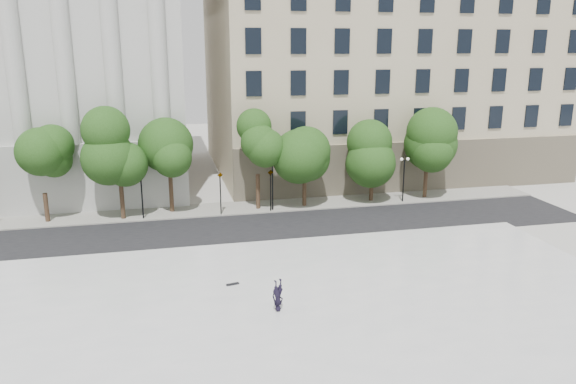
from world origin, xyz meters
name	(u,v)px	position (x,y,z in m)	size (l,w,h in m)	color
ground	(265,352)	(0.00, 0.00, 0.00)	(160.00, 160.00, 0.00)	beige
plaza	(254,318)	(0.00, 3.00, 0.23)	(44.00, 22.00, 0.45)	silver
street	(222,232)	(0.00, 18.00, 0.01)	(60.00, 8.00, 0.02)	black
far_sidewalk	(214,210)	(0.00, 24.00, 0.06)	(60.00, 4.00, 0.12)	gray
building_west	(24,56)	(-17.00, 38.57, 12.89)	(31.50, 27.65, 25.60)	#B5B5B0
building_east	(372,70)	(20.00, 38.91, 11.14)	(36.00, 26.15, 23.00)	#BDB090
traffic_light_west	(220,172)	(0.42, 22.30, 3.74)	(0.84, 1.89, 4.24)	black
traffic_light_east	(270,170)	(4.70, 22.30, 3.77)	(0.95, 1.94, 4.27)	black
person_lying	(278,307)	(1.30, 3.14, 0.69)	(0.64, 0.42, 1.75)	black
skateboard	(233,284)	(-0.60, 6.97, 0.49)	(0.76, 0.19, 0.08)	black
street_trees	(222,151)	(0.80, 23.38, 5.34)	(44.21, 5.37, 8.08)	#382619
lamp_posts	(206,181)	(-0.72, 22.60, 3.03)	(36.13, 0.28, 4.55)	black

